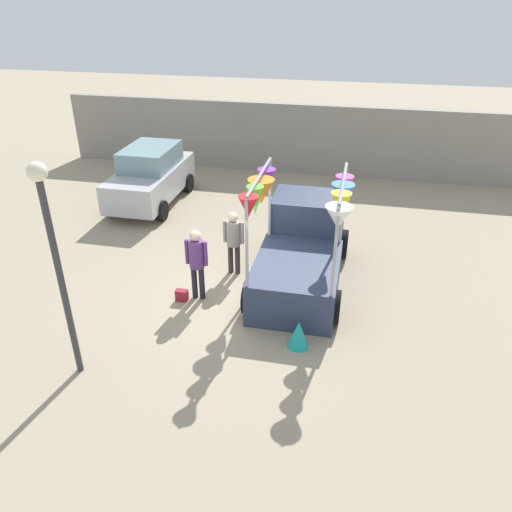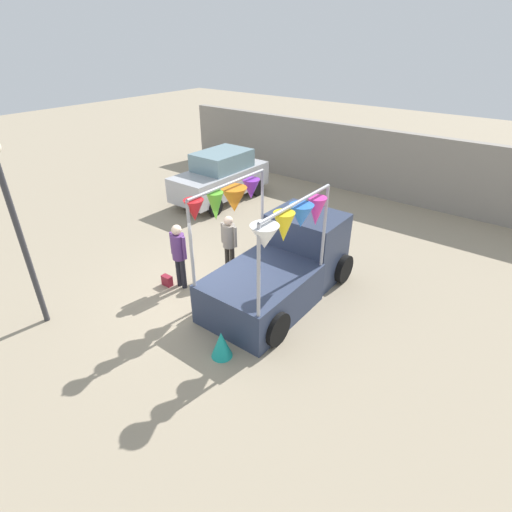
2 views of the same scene
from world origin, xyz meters
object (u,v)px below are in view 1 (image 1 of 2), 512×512
(vendor_truck, at_px, (303,246))
(folded_kite_bundle_teal, at_px, (298,334))
(person_vendor, at_px, (234,237))
(street_lamp, at_px, (54,246))
(parked_car, at_px, (151,176))
(handbag, at_px, (182,295))
(person_customer, at_px, (197,258))

(vendor_truck, distance_m, folded_kite_bundle_teal, 2.78)
(person_vendor, height_order, street_lamp, street_lamp)
(parked_car, distance_m, handbag, 6.23)
(handbag, distance_m, folded_kite_bundle_teal, 3.08)
(person_customer, xyz_separation_m, folded_kite_bundle_teal, (2.53, -1.28, -0.77))
(person_customer, height_order, person_vendor, person_customer)
(handbag, relative_size, folded_kite_bundle_teal, 0.47)
(vendor_truck, xyz_separation_m, handbag, (-2.58, -1.61, -0.76))
(person_vendor, distance_m, folded_kite_bundle_teal, 3.34)
(vendor_truck, relative_size, folded_kite_bundle_teal, 6.86)
(vendor_truck, height_order, person_vendor, vendor_truck)
(person_customer, height_order, street_lamp, street_lamp)
(handbag, bearing_deg, folded_kite_bundle_teal, -20.60)
(handbag, bearing_deg, person_vendor, 59.70)
(street_lamp, xyz_separation_m, folded_kite_bundle_teal, (3.98, 1.59, -2.38))
(parked_car, relative_size, person_customer, 2.28)
(vendor_truck, bearing_deg, handbag, -147.99)
(person_customer, distance_m, handbag, 1.01)
(parked_car, xyz_separation_m, folded_kite_bundle_teal, (5.82, -6.51, -0.64))
(person_vendor, height_order, folded_kite_bundle_teal, person_vendor)
(person_customer, bearing_deg, handbag, -150.26)
(vendor_truck, distance_m, street_lamp, 5.92)
(vendor_truck, height_order, handbag, vendor_truck)
(parked_car, height_order, handbag, parked_car)
(parked_car, xyz_separation_m, handbag, (2.95, -5.43, -0.80))
(parked_car, xyz_separation_m, person_customer, (3.30, -5.23, 0.12))
(person_customer, xyz_separation_m, handbag, (-0.35, -0.20, -0.93))
(parked_car, bearing_deg, handbag, -61.51)
(handbag, bearing_deg, street_lamp, -112.46)
(parked_car, bearing_deg, person_customer, -57.77)
(parked_car, relative_size, folded_kite_bundle_teal, 6.67)
(handbag, relative_size, street_lamp, 0.07)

